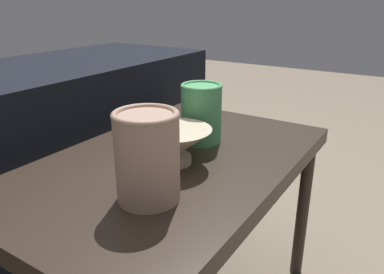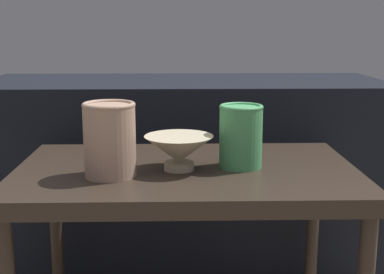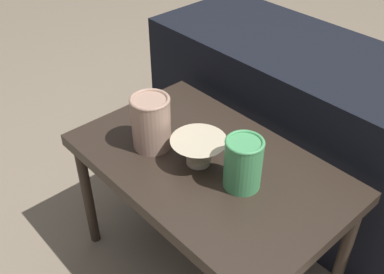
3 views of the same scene
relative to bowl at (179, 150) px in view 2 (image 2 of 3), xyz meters
The scene contains 5 objects.
table 0.10m from the bowl, 53.32° to the left, with size 0.82×0.51×0.49m.
couch_backdrop 0.62m from the bowl, 88.31° to the left, with size 1.35×0.50×0.64m.
bowl is the anchor object (origin of this frame).
vase_textured_left 0.17m from the bowl, 162.83° to the right, with size 0.12×0.12×0.17m.
vase_colorful_right 0.15m from the bowl, ahead, with size 0.11×0.11×0.15m.
Camera 2 is at (-0.02, -1.25, 0.83)m, focal length 50.00 mm.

